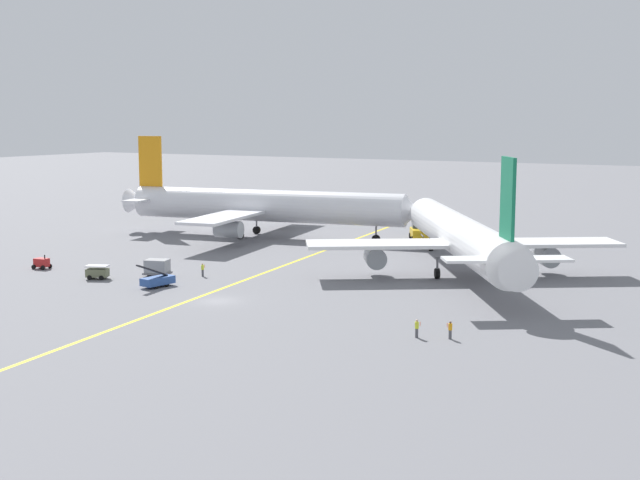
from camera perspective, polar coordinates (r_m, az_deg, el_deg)
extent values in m
plane|color=slate|center=(93.68, -6.85, -4.08)|extent=(600.00, 600.00, 0.00)
cube|color=yellow|center=(104.00, -5.43, -2.83)|extent=(13.96, 119.30, 0.01)
cylinder|color=silver|center=(141.97, -3.60, 2.31)|extent=(47.61, 13.26, 5.29)
cone|color=silver|center=(134.18, 6.23, 1.94)|extent=(3.59, 5.27, 4.86)
cone|color=silver|center=(153.33, -12.13, 2.58)|extent=(4.27, 4.78, 4.23)
cube|color=silver|center=(142.99, -4.47, 2.03)|extent=(13.46, 42.62, 0.44)
cube|color=silver|center=(151.99, -11.33, 2.76)|extent=(5.36, 13.35, 0.28)
cube|color=orange|center=(151.38, -11.30, 5.20)|extent=(4.40, 1.10, 8.73)
cylinder|color=#999EA3|center=(132.16, -6.15, 0.72)|extent=(4.58, 3.28, 2.60)
cylinder|color=#999EA3|center=(153.60, -2.33, 1.80)|extent=(4.58, 3.28, 2.60)
cylinder|color=slate|center=(146.80, -4.28, 1.11)|extent=(0.28, 0.28, 2.30)
cylinder|color=black|center=(146.94, -4.27, 0.67)|extent=(1.37, 0.76, 1.30)
cylinder|color=slate|center=(140.65, -5.39, 0.79)|extent=(0.28, 0.28, 2.30)
cylinder|color=black|center=(140.81, -5.39, 0.33)|extent=(1.37, 0.76, 1.30)
cylinder|color=slate|center=(136.09, 3.77, 0.56)|extent=(0.28, 0.28, 2.30)
cylinder|color=black|center=(136.24, 3.77, 0.08)|extent=(1.37, 0.76, 1.30)
cylinder|color=white|center=(109.94, 9.30, 0.35)|extent=(29.69, 42.40, 5.08)
cone|color=white|center=(134.02, 7.01, 1.78)|extent=(5.45, 4.88, 4.68)
cone|color=white|center=(86.44, 12.83, -1.87)|extent=(5.37, 5.23, 4.07)
cube|color=white|center=(107.78, 9.56, -0.23)|extent=(36.42, 26.51, 0.44)
cube|color=white|center=(88.73, 12.40, -1.27)|extent=(12.67, 9.71, 0.28)
cube|color=#14724C|center=(88.23, 12.47, 2.74)|extent=(2.68, 3.90, 8.35)
cylinder|color=#999EA3|center=(111.93, 14.91, -1.01)|extent=(4.46, 4.94, 2.60)
cylinder|color=#999EA3|center=(107.14, 3.69, -1.15)|extent=(4.46, 4.94, 2.60)
cylinder|color=slate|center=(106.51, 7.86, -1.69)|extent=(0.28, 0.28, 2.07)
cylinder|color=black|center=(106.69, 7.85, -2.23)|extent=(1.16, 1.39, 1.30)
cylinder|color=slate|center=(108.03, 11.41, -1.63)|extent=(0.28, 0.28, 2.07)
cylinder|color=black|center=(108.20, 11.39, -2.17)|extent=(1.16, 1.39, 1.30)
cylinder|color=slate|center=(128.67, 7.45, 0.02)|extent=(0.28, 0.28, 2.07)
cylinder|color=black|center=(128.82, 7.44, -0.44)|extent=(1.16, 1.39, 1.30)
cube|color=gold|center=(140.20, 6.66, 0.47)|extent=(4.76, 5.71, 1.37)
cube|color=#333D47|center=(141.15, 6.62, 0.99)|extent=(2.71, 2.62, 0.90)
cylinder|color=#4C4C51|center=(136.10, 6.86, 0.30)|extent=(1.74, 2.89, 0.20)
sphere|color=orange|center=(141.08, 6.62, 1.24)|extent=(0.24, 0.24, 0.24)
cylinder|color=black|center=(141.95, 6.05, 0.30)|extent=(0.70, 0.93, 0.90)
cylinder|color=black|center=(142.25, 7.09, 0.30)|extent=(0.70, 0.93, 0.90)
cylinder|color=black|center=(138.34, 6.21, 0.09)|extent=(0.70, 0.93, 0.90)
cylinder|color=black|center=(138.65, 7.28, 0.09)|extent=(0.70, 0.93, 0.90)
cube|color=#666B4C|center=(108.94, -14.69, -2.13)|extent=(2.98, 2.40, 1.00)
cube|color=#B2B2B7|center=(108.79, -14.70, -1.69)|extent=(3.13, 2.53, 0.12)
cylinder|color=black|center=(109.41, -14.18, -2.34)|extent=(0.63, 0.42, 0.60)
cylinder|color=black|center=(108.12, -14.44, -2.47)|extent=(0.63, 0.42, 0.60)
cylinder|color=black|center=(109.94, -14.92, -2.31)|extent=(0.63, 0.42, 0.60)
cylinder|color=black|center=(108.65, -15.18, -2.44)|extent=(0.63, 0.42, 0.60)
cube|color=red|center=(118.39, -18.15, -1.44)|extent=(1.94, 1.43, 1.10)
cylinder|color=black|center=(117.92, -17.97, -1.07)|extent=(0.16, 0.16, 0.50)
cylinder|color=black|center=(118.43, -18.63, -1.73)|extent=(0.62, 0.28, 0.60)
cylinder|color=black|center=(119.48, -18.20, -1.62)|extent=(0.62, 0.28, 0.60)
cylinder|color=black|center=(117.47, -18.08, -1.78)|extent=(0.62, 0.28, 0.60)
cylinder|color=black|center=(118.53, -17.64, -1.67)|extent=(0.62, 0.28, 0.60)
cube|color=#2D5199|center=(102.33, -10.82, -2.69)|extent=(2.44, 4.24, 0.90)
cube|color=black|center=(101.58, -11.18, -2.01)|extent=(1.39, 4.29, 1.83)
cylinder|color=black|center=(101.41, -10.88, -3.05)|extent=(0.30, 0.62, 0.60)
cylinder|color=black|center=(102.47, -11.39, -2.95)|extent=(0.30, 0.62, 0.60)
cylinder|color=black|center=(102.36, -10.24, -2.93)|extent=(0.30, 0.62, 0.60)
cylinder|color=black|center=(103.41, -10.75, -2.83)|extent=(0.30, 0.62, 0.60)
cube|color=slate|center=(109.16, -10.84, -2.19)|extent=(3.70, 3.03, 0.25)
cube|color=gray|center=(109.00, -10.85, -1.71)|extent=(3.26, 2.72, 1.60)
cylinder|color=black|center=(108.85, -11.35, -2.30)|extent=(0.63, 0.36, 0.60)
cylinder|color=black|center=(110.11, -11.05, -2.17)|extent=(0.63, 0.36, 0.60)
cylinder|color=black|center=(108.26, -10.62, -2.34)|extent=(0.63, 0.36, 0.60)
cylinder|color=black|center=(109.52, -10.33, -2.21)|extent=(0.63, 0.36, 0.60)
cylinder|color=#4C4C51|center=(78.12, 8.71, -6.28)|extent=(0.28, 0.28, 0.83)
cylinder|color=orange|center=(77.94, 8.72, -5.77)|extent=(0.36, 0.36, 0.59)
sphere|color=brown|center=(77.85, 8.73, -5.48)|extent=(0.23, 0.23, 0.23)
cylinder|color=#F24C19|center=(78.02, 8.52, -5.66)|extent=(0.05, 0.05, 0.40)
cylinder|color=#4C4C51|center=(78.20, 6.50, -6.21)|extent=(0.28, 0.28, 0.85)
cylinder|color=#D1E02D|center=(78.02, 6.50, -5.69)|extent=(0.36, 0.36, 0.60)
sphere|color=tan|center=(77.92, 6.51, -5.40)|extent=(0.23, 0.23, 0.23)
cylinder|color=#F24C19|center=(78.02, 6.73, -5.61)|extent=(0.05, 0.05, 0.40)
cylinder|color=#4C4C51|center=(108.22, -7.87, -2.21)|extent=(0.28, 0.28, 0.85)
cylinder|color=#D1E02D|center=(108.09, -7.87, -1.83)|extent=(0.36, 0.36, 0.60)
sphere|color=tan|center=(108.02, -7.88, -1.61)|extent=(0.23, 0.23, 0.23)
cylinder|color=#F24C19|center=(108.21, -7.74, -1.75)|extent=(0.05, 0.05, 0.40)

